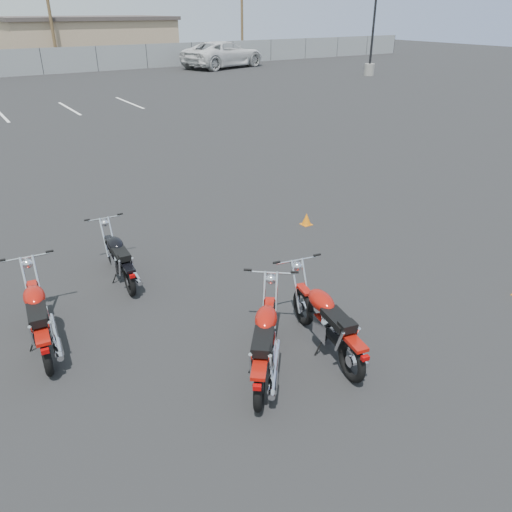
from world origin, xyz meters
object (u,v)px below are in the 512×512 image
motorcycle_rear_red (327,322)px  white_van (223,47)px  motorcycle_second_black (120,258)px  motorcycle_third_red (265,342)px  motorcycle_front_red (39,317)px

motorcycle_rear_red → white_van: 37.70m
motorcycle_rear_red → motorcycle_second_black: bearing=116.1°
motorcycle_third_red → white_van: (18.27, 33.40, 1.13)m
motorcycle_front_red → motorcycle_second_black: bearing=38.8°
motorcycle_rear_red → white_van: size_ratio=0.24×
motorcycle_second_black → white_van: white_van is taller
motorcycle_second_black → white_van: bearing=57.6°
motorcycle_second_black → motorcycle_third_red: bearing=-77.6°
motorcycle_front_red → motorcycle_third_red: motorcycle_front_red is taller
motorcycle_front_red → motorcycle_rear_red: bearing=-34.3°
motorcycle_rear_red → white_van: (17.30, 33.47, 1.13)m
motorcycle_front_red → motorcycle_rear_red: (3.31, -2.26, -0.00)m
motorcycle_front_red → white_van: white_van is taller
motorcycle_front_red → white_van: (20.61, 31.21, 1.12)m
motorcycle_third_red → motorcycle_rear_red: motorcycle_third_red is taller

